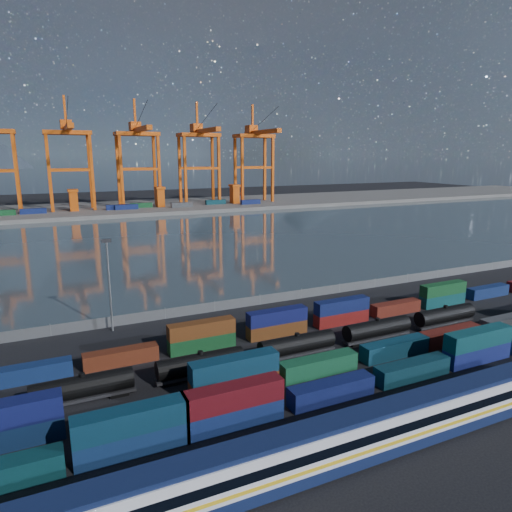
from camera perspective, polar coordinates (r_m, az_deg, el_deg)
name	(u,v)px	position (r m, az deg, el deg)	size (l,w,h in m)	color
ground	(338,357)	(73.24, 10.19, -12.37)	(700.00, 700.00, 0.00)	black
harbor_water	(168,242)	(166.42, -10.97, 1.75)	(700.00, 700.00, 0.00)	#324148
far_quay	(121,208)	(268.37, -16.53, 5.73)	(700.00, 70.00, 2.00)	#514F4C
distant_mountains	(68,94)	(1667.81, -22.47, 18.22)	(2470.00, 1100.00, 520.00)	#1E2630
passenger_train	(382,430)	(52.16, 15.44, -20.24)	(78.02, 3.21, 5.51)	silver
container_row_south	(274,398)	(57.00, 2.29, -17.33)	(126.79, 2.40, 5.13)	#45474B
container_row_mid	(367,351)	(71.64, 13.73, -11.44)	(141.62, 2.42, 5.15)	#3F4244
container_row_north	(335,315)	(85.51, 9.90, -7.33)	(139.92, 2.21, 4.71)	navy
tanker_string	(201,364)	(65.98, -6.95, -13.28)	(105.81, 2.75, 3.94)	black
waterfront_fence	(260,300)	(95.41, 0.51, -5.52)	(160.12, 0.12, 2.20)	#595B5E
yard_light_mast	(109,280)	(83.15, -17.89, -2.92)	(1.60, 0.40, 16.60)	slate
gantry_cranes	(104,143)	(259.26, -18.48, 13.31)	(198.04, 44.23, 59.89)	#CC4D0E
quay_containers	(103,208)	(252.37, -18.53, 5.72)	(172.58, 10.99, 2.60)	navy
straddle_carriers	(118,198)	(257.48, -16.83, 6.97)	(140.00, 7.00, 11.10)	#CC4D0E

